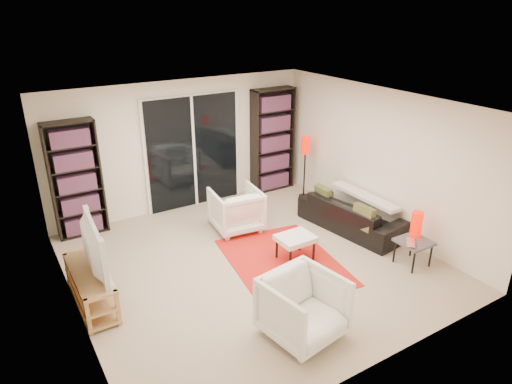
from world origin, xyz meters
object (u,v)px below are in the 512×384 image
at_px(tv_stand, 91,287).
at_px(sofa, 351,214).
at_px(floor_lamp, 305,152).
at_px(ottoman, 296,239).
at_px(side_table, 414,243).
at_px(armchair_back, 236,209).
at_px(bookshelf_right, 273,140).
at_px(bookshelf_left, 76,180).
at_px(armchair_front, 303,308).

relative_size(tv_stand, sofa, 0.68).
bearing_deg(floor_lamp, ottoman, -130.14).
bearing_deg(sofa, side_table, 171.52).
height_order(tv_stand, side_table, tv_stand).
bearing_deg(tv_stand, armchair_back, 18.48).
bearing_deg(tv_stand, sofa, -2.03).
height_order(bookshelf_right, armchair_back, bookshelf_right).
bearing_deg(armchair_back, ottoman, 107.85).
height_order(tv_stand, armchair_back, armchair_back).
distance_m(armchair_back, ottoman, 1.38).
relative_size(sofa, side_table, 4.09).
relative_size(bookshelf_left, side_table, 4.23).
xyz_separation_m(armchair_front, ottoman, (0.94, 1.44, -0.04)).
bearing_deg(bookshelf_right, armchair_back, -141.65).
xyz_separation_m(ottoman, floor_lamp, (1.59, 1.88, 0.60)).
xyz_separation_m(bookshelf_right, side_table, (0.12, -3.62, -0.70)).
relative_size(armchair_back, side_table, 1.75).
distance_m(bookshelf_left, floor_lamp, 4.21).
bearing_deg(bookshelf_left, sofa, -29.69).
distance_m(bookshelf_right, tv_stand, 4.77).
bearing_deg(armchair_back, tv_stand, 25.36).
height_order(bookshelf_left, armchair_back, bookshelf_left).
bearing_deg(armchair_front, sofa, 27.85).
distance_m(tv_stand, floor_lamp, 4.76).
xyz_separation_m(armchair_back, ottoman, (0.26, -1.36, -0.02)).
distance_m(bookshelf_left, tv_stand, 2.26).
relative_size(sofa, armchair_front, 2.22).
height_order(sofa, side_table, sofa).
xyz_separation_m(sofa, ottoman, (-1.42, -0.32, 0.07)).
bearing_deg(armchair_front, armchair_back, 67.58).
xyz_separation_m(bookshelf_right, tv_stand, (-4.20, -2.11, -0.79)).
distance_m(bookshelf_left, side_table, 5.41).
distance_m(sofa, armchair_front, 2.95).
relative_size(sofa, ottoman, 3.45).
distance_m(armchair_front, ottoman, 1.72).
distance_m(bookshelf_left, sofa, 4.63).
xyz_separation_m(bookshelf_left, floor_lamp, (4.15, -0.71, -0.03)).
relative_size(bookshelf_left, armchair_back, 2.41).
height_order(armchair_front, floor_lamp, floor_lamp).
distance_m(sofa, side_table, 1.36).
xyz_separation_m(armchair_back, side_table, (1.67, -2.39, -0.01)).
bearing_deg(bookshelf_right, side_table, -88.14).
bearing_deg(side_table, armchair_front, -170.29).
bearing_deg(sofa, tv_stand, 79.99).
relative_size(bookshelf_left, ottoman, 3.57).
distance_m(armchair_back, side_table, 2.92).
height_order(bookshelf_left, tv_stand, bookshelf_left).
bearing_deg(floor_lamp, side_table, -93.50).
xyz_separation_m(sofa, floor_lamp, (0.17, 1.56, 0.67)).
xyz_separation_m(bookshelf_left, armchair_back, (2.30, -1.23, -0.61)).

